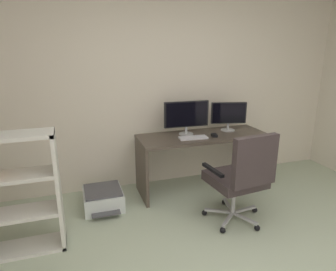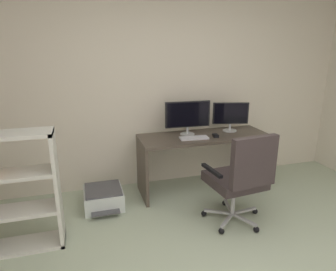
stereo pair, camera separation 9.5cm
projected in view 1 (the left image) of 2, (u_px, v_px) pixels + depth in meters
wall_back at (159, 85)px, 3.80m from camera, size 5.13×0.10×2.61m
desk at (202, 149)px, 3.74m from camera, size 1.61×0.58×0.72m
monitor_main at (186, 115)px, 3.64m from camera, size 0.56×0.18×0.42m
monitor_secondary at (229, 114)px, 3.82m from camera, size 0.45×0.18×0.37m
keyboard at (193, 138)px, 3.54m from camera, size 0.35×0.15×0.02m
computer_mouse at (214, 135)px, 3.61m from camera, size 0.08×0.11×0.03m
office_chair at (241, 175)px, 2.95m from camera, size 0.64×0.66×1.00m
printer at (103, 198)px, 3.39m from camera, size 0.43×0.52×0.23m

